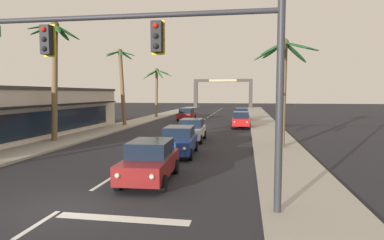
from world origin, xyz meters
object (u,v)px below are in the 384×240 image
object	(u,v)px
sedan_parked_nearest_kerb	(242,114)
palm_left_third	(121,77)
traffic_signal_mast	(159,55)
sedan_third_in_queue	(179,141)
sedan_lead_at_stop_bar	(150,161)
sedan_fifth_in_queue	(192,130)
sedan_parked_mid_kerb	(241,120)
palm_left_farthest	(157,84)
palm_left_second	(55,62)
town_gateway_arch	(223,89)
storefront_strip_left	(15,113)
palm_right_second	(283,73)
sedan_oncoming_far	(187,114)

from	to	relation	value
sedan_parked_nearest_kerb	palm_left_third	bearing A→B (deg)	-145.05
traffic_signal_mast	sedan_third_in_queue	distance (m)	9.92
traffic_signal_mast	sedan_lead_at_stop_bar	world-z (taller)	traffic_signal_mast
sedan_third_in_queue	sedan_fifth_in_queue	world-z (taller)	same
sedan_parked_mid_kerb	palm_left_farthest	bearing A→B (deg)	136.38
palm_left_third	sedan_parked_mid_kerb	bearing A→B (deg)	2.04
sedan_third_in_queue	palm_left_third	bearing A→B (deg)	121.55
sedan_parked_mid_kerb	sedan_third_in_queue	bearing A→B (deg)	-101.71
sedan_fifth_in_queue	palm_left_second	world-z (taller)	palm_left_second
palm_left_second	palm_left_farthest	world-z (taller)	palm_left_second
sedan_parked_nearest_kerb	town_gateway_arch	bearing A→B (deg)	97.73
sedan_lead_at_stop_bar	storefront_strip_left	bearing A→B (deg)	143.91
sedan_fifth_in_queue	palm_left_farthest	world-z (taller)	palm_left_farthest
sedan_lead_at_stop_bar	palm_right_second	world-z (taller)	palm_right_second
sedan_fifth_in_queue	palm_left_farthest	size ratio (longest dim) A/B	0.61
palm_left_second	sedan_parked_nearest_kerb	bearing A→B (deg)	58.38
traffic_signal_mast	sedan_parked_mid_kerb	distance (m)	25.67
traffic_signal_mast	palm_left_second	bearing A→B (deg)	132.02
storefront_strip_left	palm_left_farthest	bearing A→B (deg)	77.83
palm_left_second	storefront_strip_left	distance (m)	5.92
traffic_signal_mast	sedan_third_in_queue	bearing A→B (deg)	97.86
palm_left_farthest	traffic_signal_mast	bearing A→B (deg)	-74.40
sedan_parked_nearest_kerb	sedan_third_in_queue	bearing A→B (deg)	-97.62
palm_left_second	palm_right_second	xyz separation A→B (m)	(16.12, -0.45, -1.04)
sedan_parked_nearest_kerb	palm_left_second	world-z (taller)	palm_left_second
traffic_signal_mast	sedan_parked_nearest_kerb	world-z (taller)	traffic_signal_mast
sedan_parked_nearest_kerb	palm_left_third	world-z (taller)	palm_left_third
sedan_lead_at_stop_bar	palm_right_second	bearing A→B (deg)	54.53
sedan_parked_mid_kerb	sedan_lead_at_stop_bar	bearing A→B (deg)	-98.78
sedan_third_in_queue	town_gateway_arch	size ratio (longest dim) A/B	0.31
sedan_third_in_queue	sedan_lead_at_stop_bar	bearing A→B (deg)	-90.37
sedan_parked_nearest_kerb	palm_right_second	distance (m)	22.53
sedan_lead_at_stop_bar	sedan_parked_mid_kerb	bearing A→B (deg)	81.22
sedan_parked_nearest_kerb	palm_left_farthest	size ratio (longest dim) A/B	0.62
sedan_third_in_queue	palm_left_second	size ratio (longest dim) A/B	0.51
storefront_strip_left	sedan_parked_mid_kerb	bearing A→B (deg)	33.63
storefront_strip_left	sedan_third_in_queue	bearing A→B (deg)	-17.71
sedan_parked_mid_kerb	palm_left_third	xyz separation A→B (m)	(-13.08, -0.46, 4.61)
sedan_parked_nearest_kerb	palm_left_farthest	bearing A→B (deg)	165.26
palm_left_farthest	palm_right_second	world-z (taller)	palm_left_farthest
palm_left_third	palm_right_second	bearing A→B (deg)	-38.99
sedan_third_in_queue	palm_left_farthest	world-z (taller)	palm_left_farthest
sedan_lead_at_stop_bar	storefront_strip_left	world-z (taller)	storefront_strip_left
sedan_lead_at_stop_bar	sedan_third_in_queue	world-z (taller)	same
palm_left_farthest	town_gateway_arch	xyz separation A→B (m)	(7.32, 34.72, -0.43)
sedan_third_in_queue	town_gateway_arch	bearing A→B (deg)	91.66
sedan_third_in_queue	palm_right_second	size ratio (longest dim) A/B	0.63
palm_left_second	town_gateway_arch	size ratio (longest dim) A/B	0.61
traffic_signal_mast	storefront_strip_left	bearing A→B (deg)	138.81
sedan_fifth_in_queue	sedan_oncoming_far	distance (m)	18.81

